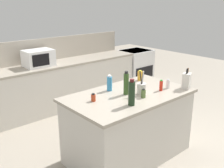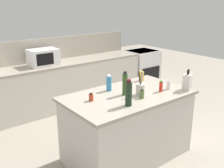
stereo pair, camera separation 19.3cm
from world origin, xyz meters
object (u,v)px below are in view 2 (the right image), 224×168
(salt_shaker, at_px, (168,85))
(hot_sauce_bottle, at_px, (161,86))
(utensil_crock, at_px, (140,89))
(wine_bottle, at_px, (129,93))
(honey_jar, at_px, (141,76))
(microwave, at_px, (43,57))
(knife_block, at_px, (187,82))
(olive_oil_bottle, at_px, (125,84))
(range_oven, at_px, (142,68))
(spice_jar_paprika, at_px, (91,97))
(dish_soap_bottle, at_px, (109,83))
(spice_jar_oregano, at_px, (142,94))

(salt_shaker, distance_m, hot_sauce_bottle, 0.16)
(utensil_crock, height_order, wine_bottle, same)
(honey_jar, bearing_deg, microwave, 112.04)
(microwave, height_order, knife_block, microwave)
(hot_sauce_bottle, relative_size, olive_oil_bottle, 0.49)
(microwave, distance_m, salt_shaker, 2.52)
(microwave, bearing_deg, knife_block, -69.63)
(salt_shaker, height_order, olive_oil_bottle, olive_oil_bottle)
(wine_bottle, bearing_deg, honey_jar, 37.35)
(honey_jar, xyz_separation_m, olive_oil_bottle, (-0.61, -0.31, 0.08))
(microwave, bearing_deg, range_oven, -0.00)
(salt_shaker, relative_size, hot_sauce_bottle, 0.85)
(spice_jar_paprika, distance_m, olive_oil_bottle, 0.49)
(dish_soap_bottle, bearing_deg, olive_oil_bottle, -75.72)
(spice_jar_oregano, relative_size, olive_oil_bottle, 0.37)
(honey_jar, relative_size, dish_soap_bottle, 0.70)
(utensil_crock, xyz_separation_m, spice_jar_paprika, (-0.62, 0.22, -0.04))
(spice_jar_paprika, bearing_deg, range_oven, 35.55)
(microwave, bearing_deg, hot_sauce_bottle, -75.54)
(utensil_crock, relative_size, dish_soap_bottle, 1.45)
(wine_bottle, xyz_separation_m, spice_jar_oregano, (0.29, 0.08, -0.10))
(wine_bottle, distance_m, honey_jar, 1.03)
(utensil_crock, distance_m, spice_jar_paprika, 0.66)
(utensil_crock, xyz_separation_m, spice_jar_oregano, (-0.07, -0.10, -0.03))
(spice_jar_oregano, bearing_deg, utensil_crock, 54.78)
(utensil_crock, height_order, honey_jar, utensil_crock)
(utensil_crock, bearing_deg, spice_jar_paprika, 160.28)
(salt_shaker, bearing_deg, dish_soap_bottle, 145.96)
(wine_bottle, xyz_separation_m, hot_sauce_bottle, (0.67, 0.10, -0.08))
(spice_jar_oregano, bearing_deg, dish_soap_bottle, 107.07)
(wine_bottle, relative_size, spice_jar_oregano, 2.74)
(microwave, distance_m, dish_soap_bottle, 1.93)
(olive_oil_bottle, bearing_deg, wine_bottle, -124.16)
(microwave, relative_size, spice_jar_paprika, 5.27)
(range_oven, height_order, spice_jar_oregano, spice_jar_oregano)
(range_oven, xyz_separation_m, honey_jar, (-1.86, -1.87, 0.55))
(dish_soap_bottle, bearing_deg, salt_shaker, -34.04)
(spice_jar_oregano, bearing_deg, spice_jar_paprika, 150.14)
(knife_block, xyz_separation_m, hot_sauce_bottle, (-0.34, 0.18, -0.04))
(spice_jar_paprika, relative_size, wine_bottle, 0.31)
(spice_jar_paprika, distance_m, honey_jar, 1.10)
(knife_block, xyz_separation_m, olive_oil_bottle, (-0.80, 0.38, 0.03))
(range_oven, height_order, microwave, microwave)
(knife_block, bearing_deg, range_oven, 37.25)
(knife_block, distance_m, salt_shaker, 0.26)
(range_oven, xyz_separation_m, knife_block, (-1.66, -2.57, 0.59))
(microwave, distance_m, hot_sauce_bottle, 2.47)
(range_oven, height_order, spice_jar_paprika, spice_jar_paprika)
(spice_jar_paprika, bearing_deg, honey_jar, 11.80)
(microwave, distance_m, knife_block, 2.74)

